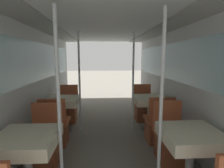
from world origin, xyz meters
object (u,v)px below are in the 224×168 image
Objects in this scene: dining_table_left_1 at (62,103)px; support_pole_right_1 at (133,82)px; dining_table_right_1 at (150,101)px; chair_right_far_1 at (143,109)px; chair_left_near_1 at (56,130)px; chair_right_near_1 at (158,127)px; dining_table_left_0 at (26,144)px; support_pole_left_1 at (80,83)px; chair_left_far_0 at (45,146)px; support_pole_right_0 at (161,104)px; support_pole_left_0 at (59,106)px; chair_left_far_1 at (68,110)px; dining_table_right_0 at (191,139)px; chair_right_far_0 at (170,143)px.

support_pole_right_1 is at bearing 0.00° from dining_table_left_1.
chair_right_far_1 is at bearing 90.00° from dining_table_right_1.
chair_left_near_1 and chair_right_near_1 have the same top height.
dining_table_left_0 is 1.82m from support_pole_left_1.
chair_left_far_0 reaches higher than dining_table_left_0.
support_pole_right_0 is at bearing -38.42° from chair_left_near_1.
support_pole_right_0 is at bearing 0.00° from support_pole_left_0.
chair_left_far_1 is 1.84m from chair_right_far_1.
support_pole_right_1 is (0.00, 1.74, 0.00)m from support_pole_right_0.
support_pole_left_1 is at bearing 57.37° from chair_left_near_1.
support_pole_left_0 is at bearing -0.00° from dining_table_left_0.
dining_table_left_0 is at bearing 51.53° from chair_right_far_1.
support_pole_left_1 is (0.37, 0.00, 0.41)m from dining_table_left_1.
support_pole_left_1 reaches higher than dining_table_right_1.
dining_table_right_1 is at bearing 0.00° from dining_table_left_1.
support_pole_left_1 is at bearing 180.00° from dining_table_right_1.
chair_left_far_0 and chair_right_far_1 have the same top height.
chair_right_near_1 is at bearing 32.41° from dining_table_left_0.
support_pole_left_0 is 2.35× the size of chair_right_near_1.
chair_left_near_1 is 1.95m from dining_table_right_1.
support_pole_right_0 is (1.47, -0.57, 0.75)m from chair_left_far_0.
dining_table_right_0 is (1.84, -0.57, 0.34)m from chair_left_far_0.
support_pole_right_1 is at bearing 90.00° from support_pole_right_0.
support_pole_left_1 is (0.37, 0.57, 0.75)m from chair_left_near_1.
dining_table_left_0 is 0.82× the size of chair_right_far_0.
chair_right_far_1 is 0.43× the size of support_pole_right_1.
chair_right_far_0 is at bearing 90.00° from dining_table_right_0.
dining_table_right_0 is at bearing 162.68° from chair_left_far_0.
dining_table_left_1 is at bearing 90.00° from dining_table_left_0.
dining_table_right_1 is 0.35× the size of support_pole_right_1.
dining_table_right_1 is 0.82× the size of chair_right_far_1.
dining_table_left_1 is 0.82× the size of chair_left_near_1.
chair_left_far_0 and chair_right_far_0 have the same top height.
chair_right_far_0 is at bearing -38.42° from support_pole_left_1.
chair_right_near_1 is at bearing -17.32° from dining_table_left_1.
dining_table_right_0 is at bearing -49.79° from support_pole_left_1.
support_pole_left_0 reaches higher than chair_right_far_1.
chair_left_far_0 is 2.53m from chair_right_far_1.
chair_left_far_0 is at bearing 158.72° from support_pole_right_0.
dining_table_left_0 is 0.67m from chair_left_far_0.
chair_left_far_0 is at bearing -107.45° from support_pole_left_1.
chair_left_far_0 is 1.75m from support_pole_right_0.
support_pole_right_1 is (1.47, -0.57, 0.75)m from chair_left_far_1.
support_pole_left_1 is 2.35× the size of chair_right_far_0.
chair_left_near_1 is 1.84m from chair_right_near_1.
support_pole_right_1 reaches higher than chair_right_near_1.
support_pole_left_1 is (0.37, 1.17, 0.75)m from chair_left_far_0.
dining_table_left_1 is 1.53m from support_pole_right_1.
support_pole_right_1 is (-0.37, 0.00, 0.41)m from dining_table_right_1.
chair_right_far_0 is (1.84, -0.59, 0.00)m from chair_left_near_1.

